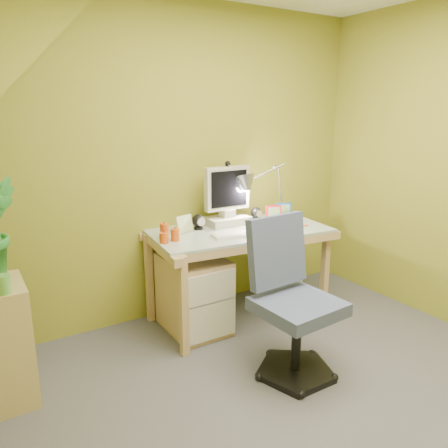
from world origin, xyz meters
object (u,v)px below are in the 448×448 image
side_ledge (5,343)px  radiator (281,268)px  monitor (227,190)px  desk_lamp (273,179)px  desk (239,273)px  task_chair (298,304)px

side_ledge → radiator: size_ratio=1.79×
side_ledge → radiator: (2.33, 0.45, -0.15)m
monitor → desk_lamp: size_ratio=0.86×
desk_lamp → radiator: bearing=35.0°
monitor → side_ledge: bearing=-167.6°
desk → desk_lamp: size_ratio=2.07×
side_ledge → task_chair: bearing=-23.9°
side_ledge → desk_lamp: bearing=9.5°
monitor → task_chair: 1.17m
monitor → side_ledge: 1.84m
monitor → task_chair: (-0.15, -1.04, -0.53)m
task_chair → radiator: 1.41m
desk_lamp → radiator: desk_lamp is taller
desk_lamp → radiator: (0.20, 0.09, -0.85)m
desk → radiator: bearing=28.4°
desk → monitor: size_ratio=2.42×
monitor → radiator: 1.04m
desk → task_chair: 0.88m
desk_lamp → task_chair: desk_lamp is taller
desk → monitor: (0.00, 0.18, 0.64)m
radiator → desk: bearing=-151.9°
monitor → side_ledge: size_ratio=0.80×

